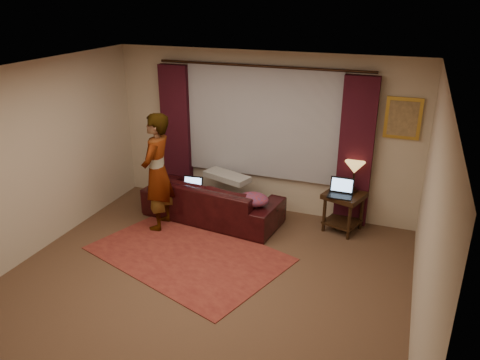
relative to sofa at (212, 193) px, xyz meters
name	(u,v)px	position (x,y,z in m)	size (l,w,h in m)	color
floor	(199,287)	(0.60, -1.80, -0.45)	(5.00, 5.00, 0.01)	brown
ceiling	(191,77)	(0.60, -1.80, 2.15)	(5.00, 5.00, 0.02)	silver
wall_back	(262,133)	(0.60, 0.70, 0.85)	(5.00, 0.02, 2.60)	#C2B196
wall_front	(36,329)	(0.60, -4.30, 0.85)	(5.00, 0.02, 2.60)	#C2B196
wall_left	(24,165)	(-1.90, -1.80, 0.85)	(0.02, 5.00, 2.60)	#C2B196
wall_right	(428,227)	(3.10, -1.80, 0.85)	(0.02, 5.00, 2.60)	#C2B196
sheer_curtain	(262,122)	(0.60, 0.64, 1.05)	(2.50, 0.05, 1.80)	#9C9CA4
drape_left	(177,133)	(-0.90, 0.59, 0.73)	(0.50, 0.14, 2.30)	#350D17
drape_right	(356,153)	(2.10, 0.59, 0.73)	(0.50, 0.14, 2.30)	#350D17
curtain_rod	(262,66)	(0.60, 0.59, 1.93)	(0.04, 0.04, 3.40)	black
picture_frame	(403,118)	(2.70, 0.67, 1.30)	(0.50, 0.04, 0.60)	gold
sofa	(212,193)	(0.00, 0.00, 0.00)	(2.21, 0.95, 0.89)	black
throw_blanket	(227,162)	(0.15, 0.27, 0.45)	(0.78, 0.31, 0.09)	#999791
clothing_pile	(254,200)	(0.77, -0.21, 0.10)	(0.46, 0.36, 0.20)	#6B2C45
laptop_sofa	(191,186)	(-0.32, -0.11, 0.12)	(0.32, 0.35, 0.23)	black
area_rug	(188,254)	(0.12, -1.14, -0.44)	(2.59, 1.73, 0.01)	maroon
end_table	(343,212)	(2.02, 0.34, -0.14)	(0.54, 0.54, 0.62)	black
tiffany_lamp	(354,177)	(2.12, 0.44, 0.41)	(0.30, 0.30, 0.48)	#9F823F
laptop_table	(341,189)	(1.97, 0.19, 0.30)	(0.35, 0.38, 0.25)	black
person	(157,172)	(-0.65, -0.53, 0.46)	(0.53, 0.53, 1.81)	#999791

